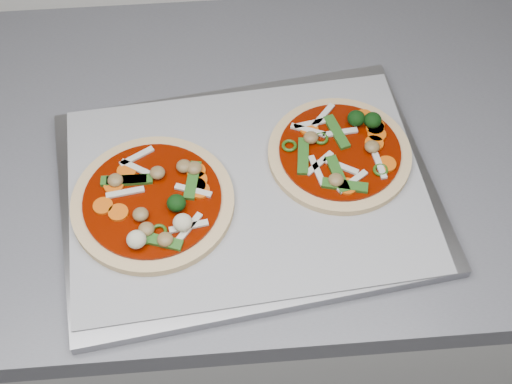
{
  "coord_description": "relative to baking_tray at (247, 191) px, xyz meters",
  "views": [
    {
      "loc": [
        0.56,
        0.69,
        1.67
      ],
      "look_at": [
        0.6,
        1.2,
        0.93
      ],
      "focal_mm": 50.0,
      "sensor_mm": 36.0,
      "label": 1
    }
  ],
  "objects": [
    {
      "name": "pizza_right",
      "position": [
        0.13,
        0.04,
        0.02
      ],
      "size": [
        0.25,
        0.25,
        0.03
      ],
      "rotation": [
        0.0,
        0.0,
        0.41
      ],
      "color": "tan",
      "rests_on": "parchment"
    },
    {
      "name": "pizza_left",
      "position": [
        -0.12,
        -0.02,
        0.02
      ],
      "size": [
        0.21,
        0.21,
        0.03
      ],
      "rotation": [
        0.0,
        0.0,
        -0.02
      ],
      "color": "tan",
      "rests_on": "parchment"
    },
    {
      "name": "parchment",
      "position": [
        0.0,
        0.0,
        0.01
      ],
      "size": [
        0.48,
        0.37,
        0.0
      ],
      "primitive_type": "cube",
      "rotation": [
        0.0,
        0.0,
        0.08
      ],
      "color": "#97979C",
      "rests_on": "baking_tray"
    },
    {
      "name": "baking_tray",
      "position": [
        0.0,
        0.0,
        0.0
      ],
      "size": [
        0.52,
        0.41,
        0.02
      ],
      "primitive_type": "cube",
      "rotation": [
        0.0,
        0.0,
        0.13
      ],
      "color": "gray",
      "rests_on": "countertop"
    }
  ]
}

